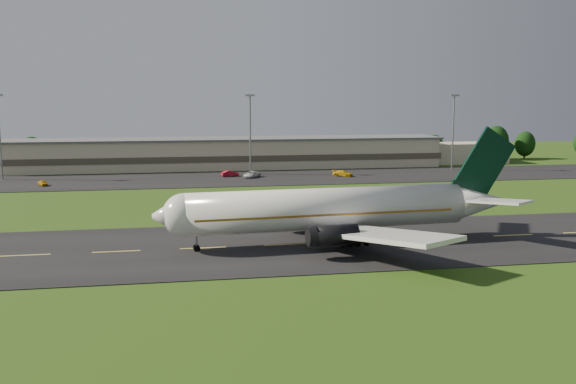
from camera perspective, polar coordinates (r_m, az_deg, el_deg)
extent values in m
plane|color=#234210|center=(86.01, -0.20, -4.76)|extent=(360.00, 360.00, 0.00)
cube|color=black|center=(85.99, -0.20, -4.73)|extent=(220.00, 30.00, 0.10)
cube|color=black|center=(156.37, -4.81, 1.21)|extent=(260.00, 30.00, 0.10)
cylinder|color=white|center=(86.17, 3.46, -1.49)|extent=(38.30, 8.27, 5.60)
sphere|color=white|center=(82.46, -9.23, -2.04)|extent=(5.60, 5.60, 5.60)
cone|color=white|center=(82.32, -10.61, -2.09)|extent=(4.37, 5.65, 5.38)
cone|color=white|center=(95.40, 16.44, -0.86)|extent=(9.37, 6.11, 5.49)
cube|color=#925C1F|center=(86.09, 3.14, -1.73)|extent=(35.31, 8.10, 0.28)
cube|color=black|center=(82.31, -9.65, -1.68)|extent=(2.21, 3.13, 0.65)
cube|color=white|center=(77.52, 8.41, -3.82)|extent=(15.10, 20.04, 2.20)
cube|color=white|center=(97.80, 3.44, -1.19)|extent=(13.05, 20.23, 2.20)
cube|color=white|center=(91.06, 18.06, -0.78)|extent=(7.90, 9.33, 0.91)
cube|color=white|center=(99.54, 15.00, 0.10)|extent=(7.11, 9.39, 0.91)
cube|color=black|center=(94.38, 15.70, 0.18)|extent=(5.03, 0.90, 3.00)
cube|color=black|center=(95.22, 17.10, 2.44)|extent=(9.44, 1.12, 10.55)
cylinder|color=black|center=(78.62, 4.18, -3.87)|extent=(5.78, 3.09, 2.70)
cylinder|color=black|center=(93.63, 1.08, -1.86)|extent=(5.78, 3.09, 2.70)
cube|color=#C1B093|center=(179.73, -5.56, 3.40)|extent=(120.00, 15.00, 8.00)
cube|color=#4C4438|center=(179.80, -5.56, 3.15)|extent=(121.00, 15.40, 1.60)
cube|color=#595B60|center=(179.42, -5.58, 4.72)|extent=(122.00, 16.00, 0.50)
cube|color=#C1B093|center=(200.00, 14.84, 3.38)|extent=(28.00, 11.00, 6.00)
cylinder|color=gray|center=(167.67, -24.25, 4.40)|extent=(0.44, 0.44, 20.00)
cylinder|color=gray|center=(163.92, -3.38, 5.05)|extent=(0.44, 0.44, 20.00)
cube|color=gray|center=(163.63, -3.41, 8.58)|extent=(2.40, 1.20, 0.50)
cylinder|color=gray|center=(179.03, 14.45, 5.08)|extent=(0.44, 0.44, 20.00)
cube|color=gray|center=(178.77, 14.57, 8.31)|extent=(2.40, 1.20, 0.50)
cylinder|color=black|center=(194.21, -21.76, 2.44)|extent=(0.56, 0.56, 2.74)
ellipsoid|color=black|center=(193.93, -21.81, 3.42)|extent=(6.40, 6.40, 8.00)
cylinder|color=black|center=(190.54, -16.01, 2.58)|extent=(0.56, 0.56, 2.57)
ellipsoid|color=black|center=(190.26, -16.05, 3.52)|extent=(6.01, 6.01, 7.51)
cylinder|color=black|center=(199.34, 7.54, 3.08)|extent=(0.56, 0.56, 2.61)
ellipsoid|color=black|center=(199.07, 7.56, 4.00)|extent=(6.09, 6.09, 7.62)
cylinder|color=black|center=(205.05, 12.83, 3.09)|extent=(0.56, 0.56, 2.56)
ellipsoid|color=black|center=(204.79, 12.86, 3.96)|extent=(5.97, 5.97, 7.46)
cylinder|color=black|center=(215.11, 17.96, 3.23)|extent=(0.56, 0.56, 3.36)
ellipsoid|color=black|center=(214.81, 18.01, 4.33)|extent=(7.85, 7.85, 9.81)
cylinder|color=black|center=(220.58, 20.27, 3.16)|extent=(0.56, 0.56, 2.76)
ellipsoid|color=black|center=(220.33, 20.31, 4.04)|extent=(6.44, 6.44, 8.05)
imported|color=#C78C0B|center=(152.78, -20.96, 0.76)|extent=(2.85, 3.83, 1.21)
imported|color=maroon|center=(159.97, -5.18, 1.65)|extent=(4.65, 2.69, 1.45)
imported|color=silver|center=(157.65, -3.25, 1.58)|extent=(5.19, 5.87, 1.51)
imported|color=gold|center=(160.22, 4.90, 1.67)|extent=(5.34, 4.83, 1.49)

